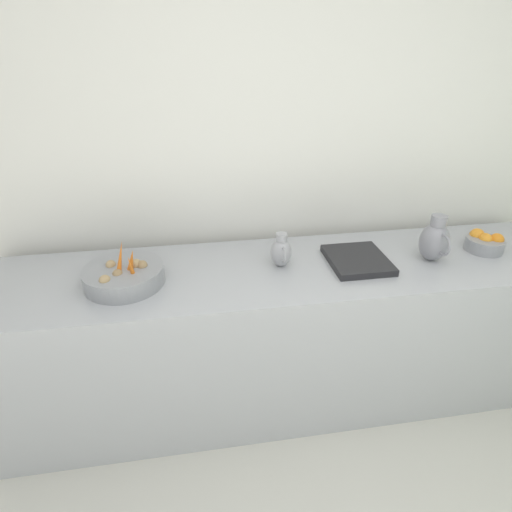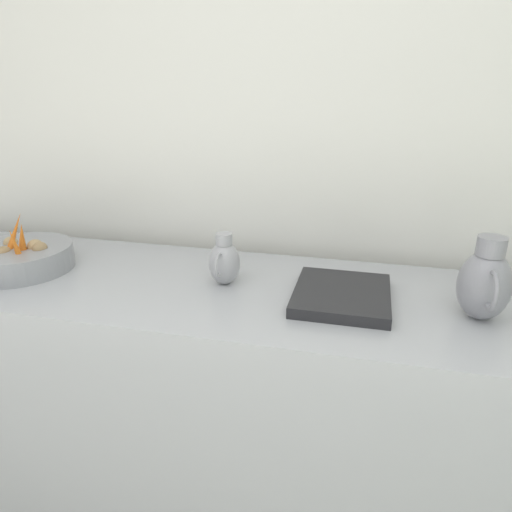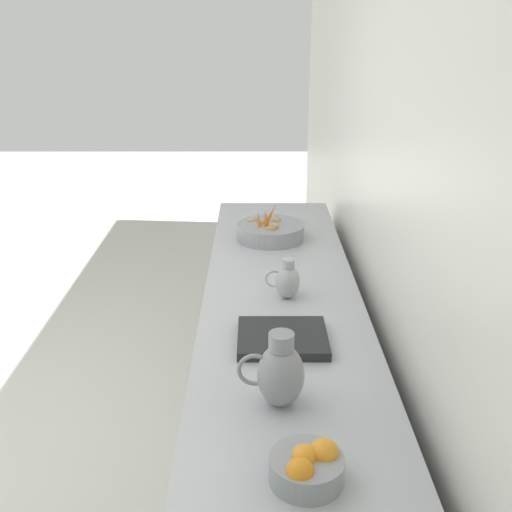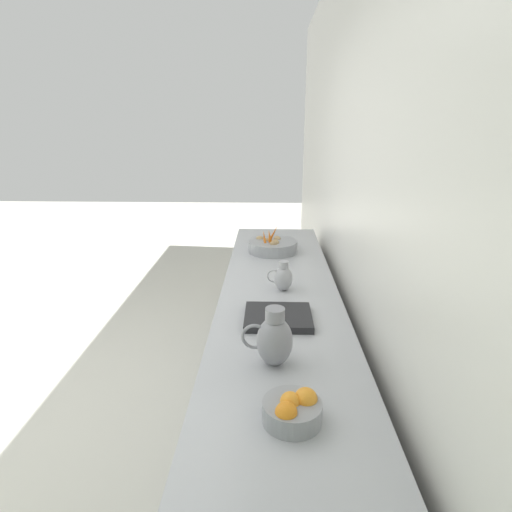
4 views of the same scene
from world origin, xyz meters
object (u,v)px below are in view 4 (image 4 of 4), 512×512
(vegetable_colander, at_px, (273,246))
(metal_pitcher_short, at_px, (283,277))
(metal_pitcher_tall, at_px, (274,339))
(orange_bowl, at_px, (293,409))

(vegetable_colander, distance_m, metal_pitcher_short, 0.78)
(metal_pitcher_tall, bearing_deg, orange_bowl, 99.88)
(vegetable_colander, xyz_separation_m, orange_bowl, (-0.06, 1.94, -0.00))
(vegetable_colander, bearing_deg, metal_pitcher_tall, 89.78)
(vegetable_colander, xyz_separation_m, metal_pitcher_tall, (0.01, 1.59, 0.07))
(vegetable_colander, height_order, metal_pitcher_tall, metal_pitcher_tall)
(orange_bowl, relative_size, metal_pitcher_tall, 0.80)
(metal_pitcher_tall, bearing_deg, metal_pitcher_short, -94.47)
(metal_pitcher_short, bearing_deg, metal_pitcher_tall, 85.53)
(metal_pitcher_short, bearing_deg, orange_bowl, 89.91)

